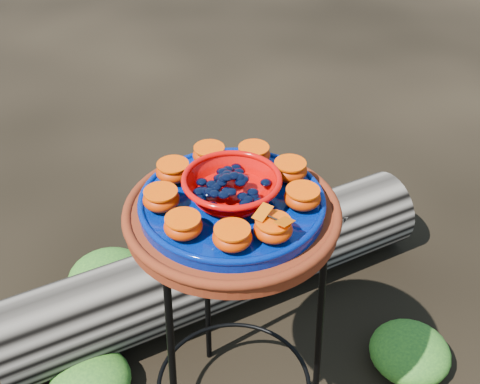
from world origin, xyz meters
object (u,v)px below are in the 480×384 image
object	(u,v)px
red_bowl	(232,189)
driftwood_log	(219,269)
terracotta_saucer	(232,215)
cobalt_plate	(232,204)
plant_stand	(233,333)

from	to	relation	value
red_bowl	driftwood_log	distance (m)	0.79
terracotta_saucer	cobalt_plate	size ratio (longest dim) A/B	1.17
plant_stand	driftwood_log	world-z (taller)	plant_stand
terracotta_saucer	driftwood_log	world-z (taller)	terracotta_saucer
plant_stand	red_bowl	distance (m)	0.44
cobalt_plate	red_bowl	world-z (taller)	red_bowl
terracotta_saucer	cobalt_plate	xyz separation A→B (m)	(0.00, 0.00, 0.03)
cobalt_plate	red_bowl	xyz separation A→B (m)	(0.00, 0.00, 0.04)
cobalt_plate	red_bowl	bearing A→B (deg)	0.00
cobalt_plate	driftwood_log	world-z (taller)	cobalt_plate
terracotta_saucer	driftwood_log	distance (m)	0.74
driftwood_log	red_bowl	bearing A→B (deg)	-104.08
terracotta_saucer	plant_stand	bearing A→B (deg)	0.00
plant_stand	red_bowl	xyz separation A→B (m)	(0.00, 0.00, 0.44)
plant_stand	cobalt_plate	distance (m)	0.40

